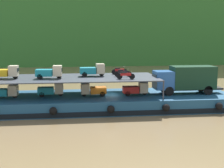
{
  "coord_description": "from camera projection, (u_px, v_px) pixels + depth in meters",
  "views": [
    {
      "loc": [
        -3.67,
        -34.8,
        8.12
      ],
      "look_at": [
        0.63,
        0.0,
        2.7
      ],
      "focal_mm": 51.69,
      "sensor_mm": 36.0,
      "label": 1
    }
  ],
  "objects": [
    {
      "name": "mini_truck_lower_fore",
      "position": [
        136.0,
        89.0,
        35.3
      ],
      "size": [
        2.76,
        1.23,
        1.38
      ],
      "color": "red",
      "rests_on": "cargo_barge"
    },
    {
      "name": "motorcycle_upper_stbd",
      "position": [
        119.0,
        71.0,
        37.55
      ],
      "size": [
        1.9,
        0.55,
        0.87
      ],
      "color": "black",
      "rests_on": "cargo_rack"
    },
    {
      "name": "cargo_rack",
      "position": [
        71.0,
        78.0,
        34.83
      ],
      "size": [
        18.66,
        7.2,
        2.0
      ],
      "color": "#383D47",
      "rests_on": "cargo_barge"
    },
    {
      "name": "mini_truck_upper_fore",
      "position": [
        93.0,
        70.0,
        35.79
      ],
      "size": [
        2.79,
        1.28,
        1.38
      ],
      "color": "teal",
      "rests_on": "cargo_rack"
    },
    {
      "name": "mini_truck_lower_mid",
      "position": [
        93.0,
        90.0,
        34.81
      ],
      "size": [
        2.74,
        1.2,
        1.38
      ],
      "color": "orange",
      "rests_on": "cargo_barge"
    },
    {
      "name": "motorcycle_upper_centre",
      "position": [
        123.0,
        73.0,
        35.44
      ],
      "size": [
        1.9,
        0.55,
        0.87
      ],
      "color": "black",
      "rests_on": "cargo_rack"
    },
    {
      "name": "mini_truck_upper_stern",
      "position": [
        6.0,
        72.0,
        33.71
      ],
      "size": [
        2.8,
        1.3,
        1.38
      ],
      "color": "gold",
      "rests_on": "cargo_rack"
    },
    {
      "name": "mini_truck_lower_stern",
      "position": [
        5.0,
        92.0,
        33.67
      ],
      "size": [
        2.79,
        1.29,
        1.38
      ],
      "color": "teal",
      "rests_on": "cargo_barge"
    },
    {
      "name": "mini_truck_upper_mid",
      "position": [
        49.0,
        72.0,
        33.82
      ],
      "size": [
        2.78,
        1.27,
        1.38
      ],
      "color": "teal",
      "rests_on": "cargo_rack"
    },
    {
      "name": "cargo_barge",
      "position": [
        106.0,
        102.0,
        35.67
      ],
      "size": [
        27.86,
        8.61,
        1.5
      ],
      "color": "navy",
      "rests_on": "ground"
    },
    {
      "name": "covered_lorry",
      "position": [
        186.0,
        79.0,
        36.09
      ],
      "size": [
        7.87,
        2.34,
        3.1
      ],
      "color": "#285BA3",
      "rests_on": "cargo_barge"
    },
    {
      "name": "mini_truck_lower_aft",
      "position": [
        51.0,
        90.0,
        34.76
      ],
      "size": [
        2.77,
        1.24,
        1.38
      ],
      "color": "teal",
      "rests_on": "cargo_barge"
    },
    {
      "name": "ground_plane",
      "position": [
        106.0,
        108.0,
        35.82
      ],
      "size": [
        400.0,
        400.0,
        0.0
      ],
      "primitive_type": "plane",
      "color": "olive"
    },
    {
      "name": "motorcycle_upper_port",
      "position": [
        126.0,
        75.0,
        33.32
      ],
      "size": [
        1.9,
        0.55,
        0.87
      ],
      "color": "black",
      "rests_on": "cargo_rack"
    }
  ]
}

